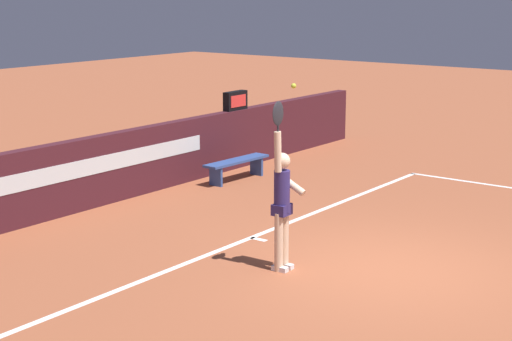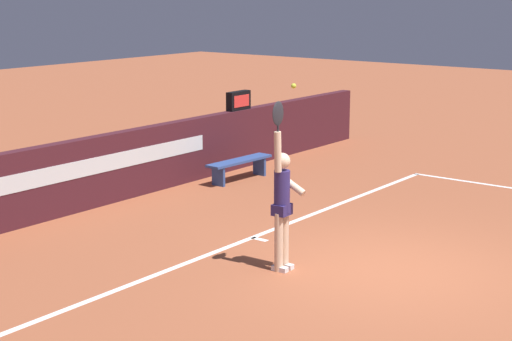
# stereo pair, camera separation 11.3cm
# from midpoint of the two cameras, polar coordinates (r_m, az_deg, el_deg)

# --- Properties ---
(ground_plane) EXTENTS (60.00, 60.00, 0.00)m
(ground_plane) POSITION_cam_midpoint_polar(r_m,az_deg,el_deg) (11.98, 9.75, -6.85)
(ground_plane) COLOR #9F5233
(court_lines) EXTENTS (11.87, 6.04, 0.00)m
(court_lines) POSITION_cam_midpoint_polar(r_m,az_deg,el_deg) (11.81, 11.48, -7.19)
(court_lines) COLOR white
(court_lines) RESTS_ON ground
(back_wall) EXTENTS (17.37, 0.25, 1.31)m
(back_wall) POSITION_cam_midpoint_polar(r_m,az_deg,el_deg) (15.45, -10.46, 0.05)
(back_wall) COLOR #441A23
(back_wall) RESTS_ON ground
(speed_display) EXTENTS (0.67, 0.18, 0.42)m
(speed_display) POSITION_cam_midpoint_polar(r_m,az_deg,el_deg) (18.22, -1.05, 4.91)
(speed_display) COLOR black
(speed_display) RESTS_ON back_wall
(tennis_player) EXTENTS (0.44, 0.51, 2.46)m
(tennis_player) POSITION_cam_midpoint_polar(r_m,az_deg,el_deg) (11.53, 2.11, -2.14)
(tennis_player) COLOR beige
(tennis_player) RESTS_ON ground
(tennis_ball) EXTENTS (0.07, 0.07, 0.07)m
(tennis_ball) POSITION_cam_midpoint_polar(r_m,az_deg,el_deg) (11.17, 2.94, 5.92)
(tennis_ball) COLOR #D0E238
(courtside_bench_near) EXTENTS (1.73, 0.45, 0.45)m
(courtside_bench_near) POSITION_cam_midpoint_polar(r_m,az_deg,el_deg) (17.14, -0.98, 0.45)
(courtside_bench_near) COLOR #2F4C8F
(courtside_bench_near) RESTS_ON ground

